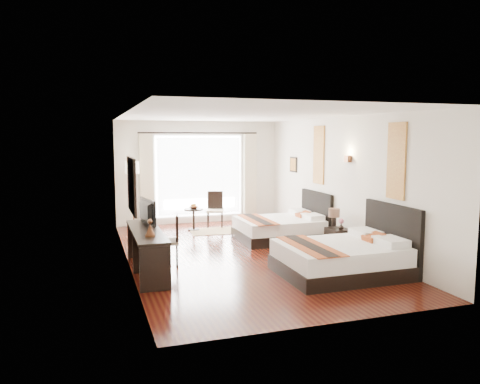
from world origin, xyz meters
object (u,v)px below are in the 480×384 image
object	(u,v)px
television	(143,212)
desk_chair	(168,250)
bed_near	(345,257)
bed_far	(283,227)
fruit_bowl	(194,208)
window_chair	(215,216)
console_desk	(147,251)
floor_lamp	(132,172)
side_table	(194,219)
nightstand	(338,240)
vase	(341,225)
table_lamp	(334,214)

from	to	relation	value
television	desk_chair	xyz separation A→B (m)	(0.41, -0.21, -0.70)
bed_near	bed_far	bearing A→B (deg)	88.37
bed_near	fruit_bowl	size ratio (longest dim) A/B	8.87
desk_chair	bed_far	bearing A→B (deg)	-144.41
bed_near	desk_chair	xyz separation A→B (m)	(-2.81, 1.53, -0.02)
fruit_bowl	window_chair	distance (m)	0.76
bed_far	bed_near	bearing A→B (deg)	-91.63
console_desk	window_chair	size ratio (longest dim) A/B	2.35
bed_near	floor_lamp	world-z (taller)	floor_lamp
side_table	fruit_bowl	xyz separation A→B (m)	(-0.00, -0.02, 0.31)
nightstand	vase	distance (m)	0.35
table_lamp	television	size ratio (longest dim) A/B	0.46
side_table	fruit_bowl	world-z (taller)	fruit_bowl
bed_far	table_lamp	bearing A→B (deg)	-62.73
vase	television	world-z (taller)	television
floor_lamp	desk_chair	bearing A→B (deg)	-86.00
bed_near	side_table	xyz separation A→B (m)	(-1.64, 4.61, -0.03)
vase	console_desk	world-z (taller)	console_desk
bed_near	bed_far	size ratio (longest dim) A/B	1.09
bed_near	desk_chair	distance (m)	3.20
vase	television	distance (m)	4.00
bed_near	console_desk	world-z (taller)	bed_near
floor_lamp	window_chair	distance (m)	2.43
bed_near	fruit_bowl	xyz separation A→B (m)	(-1.64, 4.59, 0.28)
side_table	bed_near	bearing A→B (deg)	-70.40
nightstand	fruit_bowl	xyz separation A→B (m)	(-2.39, 3.05, 0.35)
bed_far	television	distance (m)	3.57
television	side_table	world-z (taller)	television
vase	floor_lamp	size ratio (longest dim) A/B	0.07
bed_far	fruit_bowl	distance (m)	2.44
bed_far	vase	world-z (taller)	bed_far
floor_lamp	fruit_bowl	bearing A→B (deg)	-26.61
side_table	fruit_bowl	size ratio (longest dim) A/B	2.33
table_lamp	floor_lamp	bearing A→B (deg)	136.16
table_lamp	vase	distance (m)	0.32
console_desk	desk_chair	world-z (taller)	desk_chair
bed_near	window_chair	bearing A→B (deg)	101.71
desk_chair	window_chair	distance (m)	3.79
television	window_chair	world-z (taller)	television
bed_far	fruit_bowl	bearing A→B (deg)	135.54
nightstand	television	distance (m)	4.05
bed_near	vase	xyz separation A→B (m)	(0.74, 1.40, 0.25)
desk_chair	fruit_bowl	world-z (taller)	desk_chair
vase	floor_lamp	xyz separation A→B (m)	(-3.82, 3.90, 0.92)
television	window_chair	distance (m)	3.89
nightstand	table_lamp	xyz separation A→B (m)	(-0.03, 0.13, 0.52)
table_lamp	fruit_bowl	bearing A→B (deg)	128.90
fruit_bowl	window_chair	xyz separation A→B (m)	(0.64, 0.28, -0.30)
table_lamp	side_table	xyz separation A→B (m)	(-2.36, 2.95, -0.48)
television	floor_lamp	size ratio (longest dim) A/B	0.47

